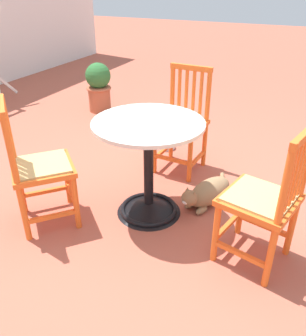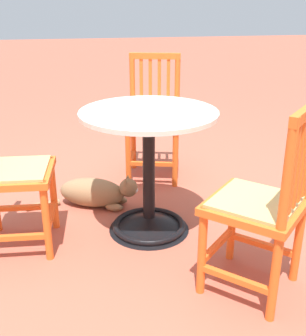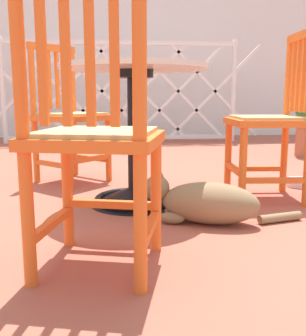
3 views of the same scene
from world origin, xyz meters
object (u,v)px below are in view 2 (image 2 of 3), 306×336
Objects in this scene: cafe_table at (149,186)px; orange_chair_by_planter at (261,207)px; orange_chair_facing_out at (154,121)px; tabby_cat at (97,193)px; orange_chair_tucked_in at (8,173)px.

cafe_table is 0.83× the size of orange_chair_by_planter.
orange_chair_by_planter is at bearing 99.28° from orange_chair_facing_out.
orange_chair_by_planter is at bearing 124.90° from tabby_cat.
tabby_cat is (-0.47, -0.40, -0.34)m from orange_chair_tucked_in.
orange_chair_facing_out and orange_chair_tucked_in have the same top height.
orange_chair_tucked_in is 1.23× the size of tabby_cat.
orange_chair_facing_out is 1.00× the size of orange_chair_by_planter.
orange_chair_by_planter is (-0.24, 1.45, 0.00)m from orange_chair_facing_out.
orange_chair_by_planter is 1.26m from tabby_cat.
orange_chair_by_planter is at bearing 122.71° from cafe_table.
cafe_table is 0.50m from tabby_cat.
tabby_cat is at bearing 45.23° from orange_chair_facing_out.
tabby_cat is (0.29, -0.36, -0.19)m from cafe_table.
orange_chair_facing_out is 1.23× the size of tabby_cat.
orange_chair_tucked_in is at bearing 42.65° from orange_chair_facing_out.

